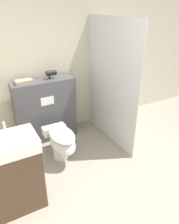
{
  "coord_description": "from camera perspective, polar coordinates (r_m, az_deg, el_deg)",
  "views": [
    {
      "loc": [
        -1.39,
        -1.27,
        2.25
      ],
      "look_at": [
        0.07,
        1.38,
        0.71
      ],
      "focal_mm": 35.0,
      "sensor_mm": 36.0,
      "label": 1
    }
  ],
  "objects": [
    {
      "name": "shower_glass",
      "position": [
        3.66,
        5.48,
        7.38
      ],
      "size": [
        0.04,
        1.45,
        2.07
      ],
      "color": "silver",
      "rests_on": "ground_plane"
    },
    {
      "name": "wall_back",
      "position": [
        3.98,
        -7.63,
        12.14
      ],
      "size": [
        8.0,
        0.06,
        2.5
      ],
      "color": "beige",
      "rests_on": "ground_plane"
    },
    {
      "name": "folded_towel",
      "position": [
        3.61,
        -16.81,
        7.61
      ],
      "size": [
        0.26,
        0.16,
        0.05
      ],
      "color": "tan",
      "rests_on": "partition_panel"
    },
    {
      "name": "toilet",
      "position": [
        3.4,
        -7.4,
        -7.82
      ],
      "size": [
        0.37,
        0.72,
        0.51
      ],
      "color": "white",
      "rests_on": "ground_plane"
    },
    {
      "name": "hair_drier",
      "position": [
        3.71,
        -9.89,
        9.99
      ],
      "size": [
        0.19,
        0.08,
        0.14
      ],
      "color": "black",
      "rests_on": "partition_panel"
    },
    {
      "name": "partition_panel",
      "position": [
        3.88,
        -11.36,
        0.37
      ],
      "size": [
        1.04,
        0.31,
        1.1
      ],
      "color": "#4C4C51",
      "rests_on": "ground_plane"
    },
    {
      "name": "sink_vanity",
      "position": [
        2.74,
        -18.94,
        -14.91
      ],
      "size": [
        0.59,
        0.42,
        1.1
      ],
      "color": "#473323",
      "rests_on": "ground_plane"
    },
    {
      "name": "ground_plane",
      "position": [
        2.93,
        13.04,
        -24.1
      ],
      "size": [
        12.0,
        12.0,
        0.0
      ],
      "primitive_type": "plane",
      "color": "#9E9384"
    }
  ]
}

